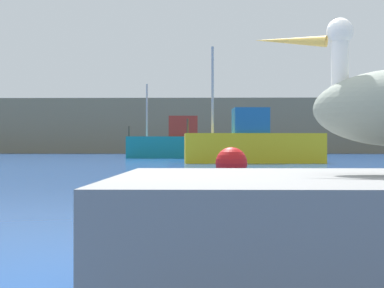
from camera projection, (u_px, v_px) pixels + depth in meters
hillside_backdrop at (204, 127)px, 72.90m from camera, size 140.00×11.54×6.00m
fishing_boat_yellow at (253, 144)px, 29.67m from camera, size 6.65×2.30×5.52m
fishing_boat_teal at (178, 143)px, 42.08m from camera, size 6.78×2.43×4.97m
mooring_buoy at (231, 163)px, 15.26m from camera, size 0.78×0.78×0.78m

